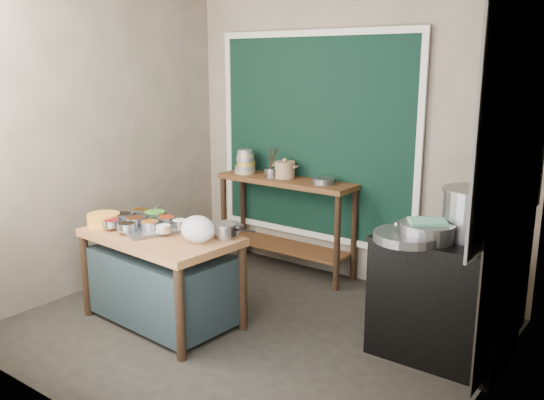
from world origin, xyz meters
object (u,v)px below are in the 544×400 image
Objects in this scene: condiment_tray at (145,227)px; stove_block at (444,298)px; back_counter at (286,225)px; prep_table at (162,278)px; utensil_cup at (272,173)px; ceramic_crock at (285,171)px; stock_pot at (474,214)px; saucepan at (226,230)px; yellow_basin at (104,220)px; steamer at (427,232)px.

stove_block is at bearing 20.42° from condiment_tray.
prep_table is at bearing -93.62° from back_counter.
ceramic_crock is (0.12, 0.05, 0.03)m from utensil_cup.
ceramic_crock is 0.48× the size of stock_pot.
yellow_basin is at bearing 178.51° from saucepan.
stock_pot is at bearing 20.71° from condiment_tray.
stove_block reaches higher than condiment_tray.
saucepan is at bearing -157.29° from stock_pot.
saucepan is at bearing -73.90° from back_counter.
stock_pot reaches higher than back_counter.
steamer reaches higher than saucepan.
back_counter is at bearing 14.81° from utensil_cup.
steamer is (1.95, -0.87, -0.05)m from utensil_cup.
back_counter reaches higher than condiment_tray.
utensil_cup reaches higher than back_counter.
saucepan is (1.03, 0.34, 0.01)m from yellow_basin.
back_counter is 9.33× the size of utensil_cup.
ceramic_crock is at bearing 153.49° from back_counter.
prep_table is 1.72m from ceramic_crock.
prep_table is 2.81× the size of stock_pot.
stove_block is 2.38m from condiment_tray.
saucepan reaches higher than yellow_basin.
back_counter is 1.45m from saucepan.
steamer is at bearing -24.04° from utensil_cup.
stock_pot is at bearing 26.90° from prep_table.
back_counter is 3.26× the size of stock_pot.
saucepan is 1.80m from stock_pot.
prep_table is at bearing -7.67° from condiment_tray.
yellow_basin is 0.69× the size of steamer.
ceramic_crock reaches higher than back_counter.
ceramic_crock reaches higher than utensil_cup.
stove_block is at bearing 63.62° from steamer.
steamer reaches higher than prep_table.
yellow_basin is (-0.64, -1.70, 0.33)m from back_counter.
yellow_basin is (-2.54, -0.97, 0.38)m from stove_block.
prep_table is at bearing -175.30° from saucepan.
utensil_cup is (-0.14, -0.04, 0.52)m from back_counter.
utensil_cup is (-2.04, 0.69, 0.57)m from stove_block.
stove_block is 4.28× the size of saucepan.
prep_table is 5.83× the size of ceramic_crock.
prep_table is at bearing -88.37° from utensil_cup.
yellow_basin is at bearing -110.64° from back_counter.
steamer is at bearing -26.68° from back_counter.
utensil_cup is 2.27m from stock_pot.
ceramic_crock reaches higher than steamer.
steamer reaches higher than stove_block.
ceramic_crock reaches higher than prep_table.
utensil_cup is at bearing -165.19° from back_counter.
stock_pot reaches higher than prep_table.
condiment_tray is at bearing -163.14° from steamer.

